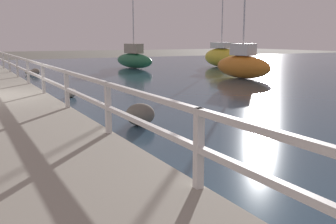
{
  "coord_description": "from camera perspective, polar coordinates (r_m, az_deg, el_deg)",
  "views": [
    {
      "loc": [
        -0.47,
        -13.57,
        2.1
      ],
      "look_at": [
        4.84,
        -3.57,
        0.0
      ],
      "focal_mm": 42.0,
      "sensor_mm": 36.0,
      "label": 1
    }
  ],
  "objects": [
    {
      "name": "sailboat_yellow",
      "position": [
        30.83,
        7.75,
        8.05
      ],
      "size": [
        1.99,
        3.51,
        7.56
      ],
      "rotation": [
        0.0,
        0.0,
        0.18
      ],
      "color": "gold",
      "rests_on": "water_surface"
    },
    {
      "name": "boulder_far_strip",
      "position": [
        14.83,
        -13.96,
        2.71
      ],
      "size": [
        0.44,
        0.4,
        0.33
      ],
      "color": "gray",
      "rests_on": "ground"
    },
    {
      "name": "sailboat_orange",
      "position": [
        21.75,
        10.77,
        6.78
      ],
      "size": [
        1.6,
        3.88,
        6.9
      ],
      "rotation": [
        0.0,
        0.0,
        0.14
      ],
      "color": "orange",
      "rests_on": "water_surface"
    },
    {
      "name": "sailboat_green",
      "position": [
        29.14,
        -4.99,
        7.73
      ],
      "size": [
        1.58,
        4.68,
        6.55
      ],
      "rotation": [
        0.0,
        0.0,
        0.15
      ],
      "color": "#236B42",
      "rests_on": "water_surface"
    },
    {
      "name": "railing",
      "position": [
        13.83,
        -17.69,
        5.43
      ],
      "size": [
        0.1,
        32.5,
        0.99
      ],
      "color": "white",
      "rests_on": "dock_walkway"
    },
    {
      "name": "boulder_downstream",
      "position": [
        25.13,
        -19.58,
        5.48
      ],
      "size": [
        0.43,
        0.38,
        0.32
      ],
      "color": "gray",
      "rests_on": "ground"
    },
    {
      "name": "boulder_mid_strip",
      "position": [
        9.72,
        -4.06,
        -0.34
      ],
      "size": [
        0.73,
        0.66,
        0.55
      ],
      "color": "#666056",
      "rests_on": "ground"
    },
    {
      "name": "boulder_upstream",
      "position": [
        24.71,
        -18.71,
        5.55
      ],
      "size": [
        0.53,
        0.48,
        0.4
      ],
      "color": "slate",
      "rests_on": "ground"
    }
  ]
}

